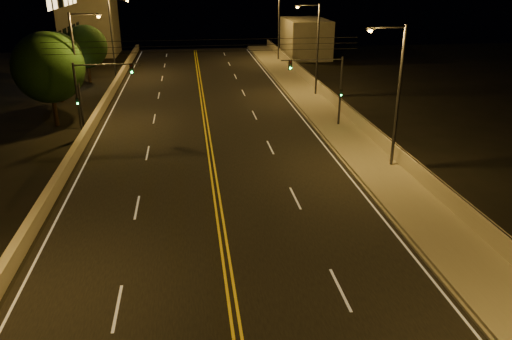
{
  "coord_description": "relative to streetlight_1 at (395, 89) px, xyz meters",
  "views": [
    {
      "loc": [
        -1.28,
        -6.17,
        12.28
      ],
      "look_at": [
        2.0,
        18.0,
        2.5
      ],
      "focal_mm": 35.0,
      "sensor_mm": 36.0,
      "label": 1
    }
  ],
  "objects": [
    {
      "name": "sidewalk",
      "position": [
        -0.73,
        -3.28,
        -5.2
      ],
      "size": [
        3.6,
        120.0,
        0.3
      ],
      "primitive_type": "cube",
      "color": "gray",
      "rests_on": "ground"
    },
    {
      "name": "lane_markings",
      "position": [
        -11.53,
        -3.35,
        -5.33
      ],
      "size": [
        17.32,
        116.0,
        0.0
      ],
      "color": "silver",
      "rests_on": "road"
    },
    {
      "name": "streetlight_5",
      "position": [
        -21.45,
        12.27,
        0.0
      ],
      "size": [
        2.55,
        0.28,
        9.29
      ],
      "color": "#2D2D33",
      "rests_on": "ground"
    },
    {
      "name": "tree_0",
      "position": [
        -24.08,
        13.25,
        -0.44
      ],
      "size": [
        5.75,
        5.75,
        7.8
      ],
      "color": "black",
      "rests_on": "ground"
    },
    {
      "name": "curb",
      "position": [
        -2.6,
        -3.28,
        -5.28
      ],
      "size": [
        0.14,
        120.0,
        0.15
      ],
      "primitive_type": "cube",
      "color": "gray",
      "rests_on": "ground"
    },
    {
      "name": "tree_1",
      "position": [
        -25.52,
        21.81,
        -1.04
      ],
      "size": [
        5.05,
        5.05,
        6.85
      ],
      "color": "black",
      "rests_on": "ground"
    },
    {
      "name": "traffic_signal_right",
      "position": [
        -1.55,
        9.54,
        -1.61
      ],
      "size": [
        5.11,
        0.31,
        5.89
      ],
      "color": "#2D2D33",
      "rests_on": "ground"
    },
    {
      "name": "parapet_rail",
      "position": [
        0.92,
        -3.28,
        -4.02
      ],
      "size": [
        0.06,
        120.0,
        0.06
      ],
      "primitive_type": "cylinder",
      "rotation": [
        1.57,
        0.0,
        0.0
      ],
      "color": "black",
      "rests_on": "parapet_wall"
    },
    {
      "name": "streetlight_6",
      "position": [
        -21.45,
        33.98,
        0.0
      ],
      "size": [
        2.55,
        0.28,
        9.29
      ],
      "color": "#2D2D33",
      "rests_on": "ground"
    },
    {
      "name": "tree_2",
      "position": [
        -24.34,
        31.01,
        -1.2
      ],
      "size": [
        4.86,
        4.86,
        6.59
      ],
      "color": "black",
      "rests_on": "ground"
    },
    {
      "name": "parapet_wall",
      "position": [
        0.92,
        -3.28,
        -4.55
      ],
      "size": [
        0.3,
        120.0,
        1.0
      ],
      "primitive_type": "cube",
      "color": "#ADA590",
      "rests_on": "sidewalk"
    },
    {
      "name": "jersey_barrier",
      "position": [
        -20.95,
        -3.28,
        -4.91
      ],
      "size": [
        0.45,
        120.0,
        0.88
      ],
      "primitive_type": "cube",
      "color": "#ADA590",
      "rests_on": "ground"
    },
    {
      "name": "distant_building_left",
      "position": [
        -27.53,
        52.56,
        -0.4
      ],
      "size": [
        8.0,
        8.0,
        9.91
      ],
      "primitive_type": "cube",
      "color": "gray",
      "rests_on": "ground"
    },
    {
      "name": "road",
      "position": [
        -11.53,
        -3.28,
        -5.34
      ],
      "size": [
        18.0,
        120.0,
        0.02
      ],
      "primitive_type": "cube",
      "color": "black",
      "rests_on": "ground"
    },
    {
      "name": "traffic_signal_left",
      "position": [
        -20.3,
        9.54,
        -1.61
      ],
      "size": [
        5.11,
        0.31,
        5.89
      ],
      "color": "#2D2D33",
      "rests_on": "ground"
    },
    {
      "name": "overhead_wires",
      "position": [
        -11.53,
        6.22,
        2.05
      ],
      "size": [
        22.0,
        0.03,
        0.83
      ],
      "color": "black"
    },
    {
      "name": "distant_building_right",
      "position": [
        4.97,
        45.96,
        -2.57
      ],
      "size": [
        6.0,
        10.0,
        5.57
      ],
      "primitive_type": "cube",
      "color": "gray",
      "rests_on": "ground"
    },
    {
      "name": "streetlight_2",
      "position": [
        0.0,
        20.6,
        0.0
      ],
      "size": [
        2.55,
        0.28,
        9.29
      ],
      "color": "#2D2D33",
      "rests_on": "ground"
    },
    {
      "name": "streetlight_1",
      "position": [
        0.0,
        0.0,
        0.0
      ],
      "size": [
        2.55,
        0.28,
        9.29
      ],
      "color": "#2D2D33",
      "rests_on": "ground"
    },
    {
      "name": "streetlight_3",
      "position": [
        0.0,
        42.83,
        0.0
      ],
      "size": [
        2.55,
        0.28,
        9.29
      ],
      "color": "#2D2D33",
      "rests_on": "ground"
    }
  ]
}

